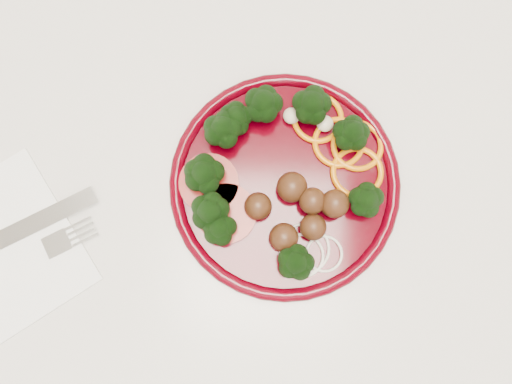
{
  "coord_description": "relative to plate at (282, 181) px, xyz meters",
  "views": [
    {
      "loc": [
        0.25,
        1.59,
        1.43
      ],
      "look_at": [
        0.25,
        1.67,
        0.92
      ],
      "focal_mm": 35.0,
      "sensor_mm": 36.0,
      "label": 1
    }
  ],
  "objects": [
    {
      "name": "counter",
      "position": [
        -0.28,
        0.02,
        -0.47
      ],
      "size": [
        2.4,
        0.6,
        0.9
      ],
      "color": "silver",
      "rests_on": "ground"
    },
    {
      "name": "plate",
      "position": [
        0.0,
        0.0,
        0.0
      ],
      "size": [
        0.24,
        0.24,
        0.05
      ],
      "rotation": [
        0.0,
        0.0,
        0.3
      ],
      "color": "#410009",
      "rests_on": "counter"
    }
  ]
}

